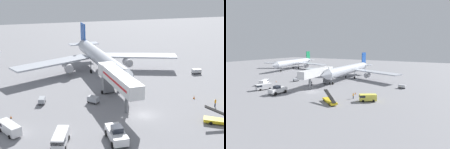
{
  "view_description": "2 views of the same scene",
  "coord_description": "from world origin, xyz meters",
  "views": [
    {
      "loc": [
        -21.58,
        -48.52,
        24.65
      ],
      "look_at": [
        -0.44,
        19.32,
        2.73
      ],
      "focal_mm": 47.07,
      "sensor_mm": 36.0,
      "label": 1
    },
    {
      "loc": [
        40.03,
        -50.54,
        15.67
      ],
      "look_at": [
        0.89,
        16.13,
        4.02
      ],
      "focal_mm": 30.39,
      "sensor_mm": 36.0,
      "label": 2
    }
  ],
  "objects": [
    {
      "name": "ground_plane",
      "position": [
        0.0,
        0.0,
        0.0
      ],
      "size": [
        300.0,
        300.0,
        0.0
      ],
      "primitive_type": "plane",
      "color": "gray"
    },
    {
      "name": "airplane_at_gate",
      "position": [
        -0.9,
        30.37,
        4.61
      ],
      "size": [
        49.14,
        48.72,
        12.07
      ],
      "color": "#B7BCC6",
      "rests_on": "ground"
    },
    {
      "name": "jet_bridge",
      "position": [
        -2.97,
        7.68,
        5.38
      ],
      "size": [
        3.95,
        18.76,
        7.18
      ],
      "color": "silver",
      "rests_on": "ground"
    },
    {
      "name": "pushback_tug",
      "position": [
        -8.15,
        -7.88,
        1.29
      ],
      "size": [
        2.92,
        6.21,
        2.78
      ],
      "color": "white",
      "rests_on": "ground"
    },
    {
      "name": "belt_loader_truck",
      "position": [
        12.34,
        -7.94,
        0.77
      ],
      "size": [
        6.57,
        5.42,
        3.21
      ],
      "color": "yellow",
      "rests_on": "ground"
    },
    {
      "name": "service_van_near_right",
      "position": [
        -17.06,
        -6.44,
        1.22
      ],
      "size": [
        3.63,
        5.75,
        2.12
      ],
      "color": "white",
      "rests_on": "ground"
    },
    {
      "name": "service_van_near_left",
      "position": [
        -24.97,
        0.15,
        1.12
      ],
      "size": [
        4.15,
        5.62,
        1.94
      ],
      "color": "white",
      "rests_on": "ground"
    },
    {
      "name": "baggage_cart_mid_right",
      "position": [
        -18.55,
        11.98,
        0.74
      ],
      "size": [
        1.76,
        2.58,
        1.32
      ],
      "color": "#38383D",
      "rests_on": "ground"
    },
    {
      "name": "baggage_cart_rear_left",
      "position": [
        -7.93,
        8.93,
        0.84
      ],
      "size": [
        2.59,
        2.68,
        1.52
      ],
      "color": "#38383D",
      "rests_on": "ground"
    },
    {
      "name": "baggage_cart_far_left",
      "position": [
        25.59,
        21.28,
        0.78
      ],
      "size": [
        2.61,
        1.45,
        1.39
      ],
      "color": "#38383D",
      "rests_on": "ground"
    },
    {
      "name": "ground_crew_worker_foreground",
      "position": [
        16.02,
        -0.62,
        0.92
      ],
      "size": [
        0.46,
        0.46,
        1.73
      ],
      "color": "#1E2333",
      "rests_on": "ground"
    },
    {
      "name": "safety_cone_alpha",
      "position": [
        -24.84,
        6.25,
        0.29
      ],
      "size": [
        0.38,
        0.38,
        0.59
      ],
      "color": "black",
      "rests_on": "ground"
    },
    {
      "name": "safety_cone_bravo",
      "position": [
        14.31,
        4.62,
        0.34
      ],
      "size": [
        0.45,
        0.45,
        0.68
      ],
      "color": "black",
      "rests_on": "ground"
    }
  ]
}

